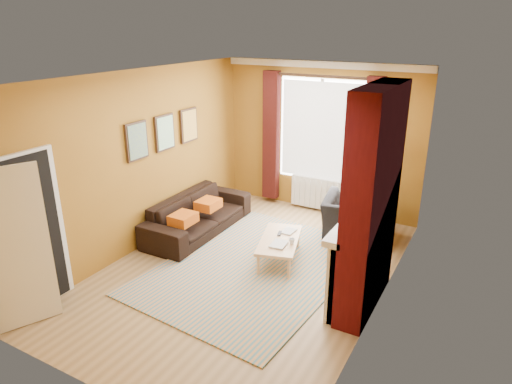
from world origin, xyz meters
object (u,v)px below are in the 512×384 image
(sofa, at_px, (198,214))
(floor_lamp, at_px, (395,160))
(armchair, at_px, (357,219))
(coffee_table, at_px, (280,241))
(wicker_stool, at_px, (349,210))

(sofa, distance_m, floor_lamp, 3.41)
(armchair, xyz_separation_m, coffee_table, (-0.79, -1.33, -0.03))
(wicker_stool, height_order, floor_lamp, floor_lamp)
(wicker_stool, bearing_deg, floor_lamp, -15.15)
(sofa, xyz_separation_m, wicker_stool, (2.17, 1.65, -0.09))
(armchair, xyz_separation_m, wicker_stool, (-0.32, 0.58, -0.12))
(coffee_table, relative_size, floor_lamp, 0.72)
(wicker_stool, relative_size, floor_lamp, 0.28)
(sofa, relative_size, floor_lamp, 1.30)
(sofa, relative_size, armchair, 2.00)
(floor_lamp, bearing_deg, coffee_table, -125.54)
(armchair, height_order, floor_lamp, floor_lamp)
(coffee_table, relative_size, wicker_stool, 2.59)
(sofa, height_order, armchair, armchair)
(armchair, distance_m, floor_lamp, 1.13)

